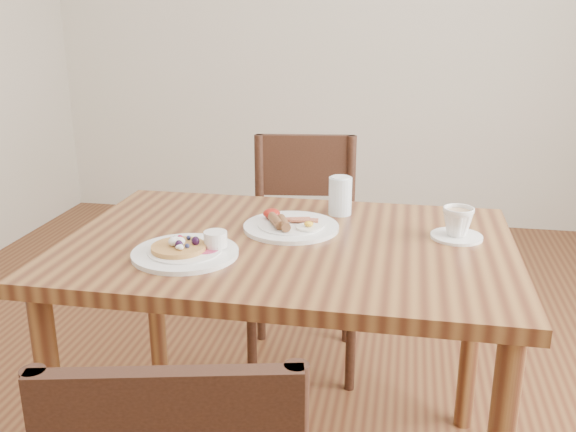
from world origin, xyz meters
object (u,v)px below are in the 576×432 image
Objects in this scene: teacup_saucer at (458,224)px; chair_far at (304,241)px; dining_table at (288,275)px; pancake_plate at (187,250)px; breakfast_plate at (290,225)px; water_glass at (340,196)px.

chair_far is at bearing 131.59° from teacup_saucer.
teacup_saucer is (0.45, 0.11, 0.14)m from dining_table.
teacup_saucer is (0.52, -0.58, 0.30)m from chair_far.
dining_table is 0.71m from chair_far.
chair_far reaches higher than teacup_saucer.
pancake_plate is (-0.23, -0.15, 0.11)m from dining_table.
chair_far is 0.90m from pancake_plate.
dining_table is 4.44× the size of breakfast_plate.
chair_far is 6.29× the size of teacup_saucer.
teacup_saucer is at bearing -24.44° from water_glass.
chair_far is 3.26× the size of breakfast_plate.
dining_table is at bearing -166.51° from teacup_saucer.
chair_far reaches higher than pancake_plate.
pancake_plate is at bearing -131.61° from breakfast_plate.
chair_far is at bearing 95.35° from breakfast_plate.
water_glass is at bearing 155.56° from teacup_saucer.
dining_table is at bearing -113.14° from water_glass.
chair_far reaches higher than breakfast_plate.
teacup_saucer is 0.37m from water_glass.
teacup_saucer is (0.46, 0.01, 0.03)m from breakfast_plate.
breakfast_plate is at bearing 87.69° from chair_far.
breakfast_plate is at bearing -178.42° from teacup_saucer.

